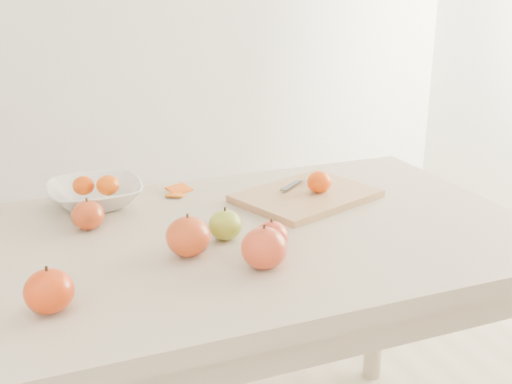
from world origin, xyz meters
name	(u,v)px	position (x,y,z in m)	size (l,w,h in m)	color
table	(264,268)	(0.00, 0.00, 0.65)	(1.20, 0.80, 0.75)	#C0AD91
cutting_board	(306,196)	(0.17, 0.14, 0.76)	(0.33, 0.24, 0.02)	tan
board_tangerine	(319,182)	(0.20, 0.13, 0.80)	(0.06, 0.06, 0.05)	#E74008
fruit_bowl	(95,194)	(-0.33, 0.29, 0.78)	(0.23, 0.23, 0.06)	white
bowl_tangerine_near	(83,185)	(-0.35, 0.30, 0.80)	(0.05, 0.05, 0.05)	#CB4707
bowl_tangerine_far	(108,185)	(-0.30, 0.28, 0.80)	(0.06, 0.06, 0.05)	#DB4307
orange_peel_a	(179,191)	(-0.11, 0.32, 0.75)	(0.06, 0.04, 0.00)	#DE520F
orange_peel_b	(176,196)	(-0.13, 0.28, 0.75)	(0.04, 0.04, 0.00)	#D15F0E
paring_knife	(311,180)	(0.22, 0.21, 0.78)	(0.16, 0.09, 0.01)	white
apple_green	(225,225)	(-0.10, -0.03, 0.78)	(0.07, 0.07, 0.07)	#7CA117
apple_red_c	(264,248)	(-0.08, -0.18, 0.79)	(0.09, 0.09, 0.08)	maroon
apple_red_a	(88,215)	(-0.37, 0.14, 0.78)	(0.07, 0.07, 0.07)	maroon
apple_red_d	(49,291)	(-0.48, -0.21, 0.79)	(0.08, 0.08, 0.08)	#971102
apple_red_b	(188,236)	(-0.20, -0.08, 0.79)	(0.09, 0.09, 0.08)	maroon
apple_red_e	(271,237)	(-0.03, -0.12, 0.78)	(0.07, 0.07, 0.06)	#9C0C12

